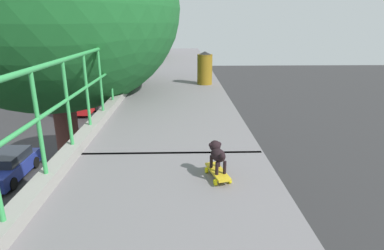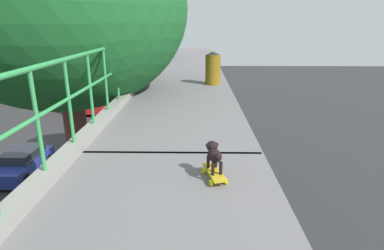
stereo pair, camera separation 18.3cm
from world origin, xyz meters
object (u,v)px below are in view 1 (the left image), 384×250
object	(u,v)px
small_dog	(217,153)
litter_bin	(205,68)
car_blue_sixth	(9,166)
toy_skateboard	(218,172)
city_bus	(89,87)
car_black_fifth	(60,192)

from	to	relation	value
small_dog	litter_bin	world-z (taller)	litter_bin
car_blue_sixth	toy_skateboard	xyz separation A→B (m)	(9.73, -12.57, 5.73)
toy_skateboard	litter_bin	distance (m)	5.66
city_bus	litter_bin	xyz separation A→B (m)	(10.09, -23.20, 5.00)
car_black_fifth	car_blue_sixth	bearing A→B (deg)	142.99
toy_skateboard	litter_bin	size ratio (longest dim) A/B	0.54
toy_skateboard	litter_bin	bearing A→B (deg)	87.61
car_black_fifth	city_bus	distance (m)	19.49
car_black_fifth	toy_skateboard	bearing A→B (deg)	-58.36
car_black_fifth	toy_skateboard	size ratio (longest dim) A/B	8.05
car_black_fifth	toy_skateboard	world-z (taller)	toy_skateboard
car_black_fifth	litter_bin	bearing A→B (deg)	-33.44
car_blue_sixth	toy_skateboard	bearing A→B (deg)	-52.24
city_bus	litter_bin	distance (m)	25.80
car_black_fifth	small_dog	bearing A→B (deg)	-58.31
city_bus	small_dog	world-z (taller)	small_dog
car_black_fifth	toy_skateboard	distance (m)	12.83
city_bus	litter_bin	bearing A→B (deg)	-66.49
car_blue_sixth	toy_skateboard	distance (m)	16.90
toy_skateboard	car_blue_sixth	bearing A→B (deg)	127.76
small_dog	litter_bin	bearing A→B (deg)	87.53
car_blue_sixth	small_dog	size ratio (longest dim) A/B	12.08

